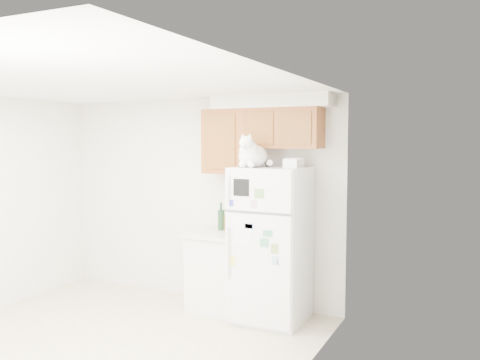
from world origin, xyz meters
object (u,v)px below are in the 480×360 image
Objects in this scene: cat at (252,154)px; bottle_amber at (226,219)px; storage_box_back at (294,163)px; bottle_green at (221,216)px; base_counter at (219,270)px; storage_box_front at (291,163)px; refrigerator at (271,244)px.

bottle_amber is (-0.50, 0.35, -0.79)m from cat.
storage_box_back reaches higher than bottle_green.
storage_box_back is 1.17m from bottle_green.
cat reaches higher than storage_box_back.
storage_box_back is 0.54× the size of bottle_green.
bottle_amber is (0.02, 0.13, 0.59)m from base_counter.
cat is 3.50× the size of storage_box_front.
refrigerator is at bearing -17.25° from bottle_amber.
storage_box_front is at bearing -7.06° from base_counter.
cat is 1.00m from bottle_amber.
storage_box_back reaches higher than base_counter.
refrigerator is at bearing -156.28° from storage_box_back.
base_counter is 0.63m from bottle_green.
bottle_green is 0.07m from bottle_amber.
bottle_amber reaches higher than base_counter.
cat is at bearing -171.63° from storage_box_front.
refrigerator is 0.73m from bottle_amber.
storage_box_front is 0.58× the size of bottle_amber.
cat is at bearing -139.58° from refrigerator.
storage_box_back is at bearing -7.81° from bottle_amber.
cat is 2.03× the size of bottle_amber.
bottle_amber is (-0.67, 0.21, 0.20)m from refrigerator.
bottle_green is (-0.55, 0.33, -0.75)m from cat.
base_counter is at bearing 167.66° from storage_box_front.
storage_box_front is at bearing -82.39° from storage_box_back.
storage_box_back is 1.20× the size of storage_box_front.
storage_box_back reaches higher than storage_box_front.
base_counter is (-0.69, 0.07, -0.39)m from refrigerator.
cat is 0.43m from storage_box_front.
storage_box_back is at bearing 19.27° from refrigerator.
storage_box_back reaches higher than refrigerator.
refrigerator reaches higher than base_counter.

